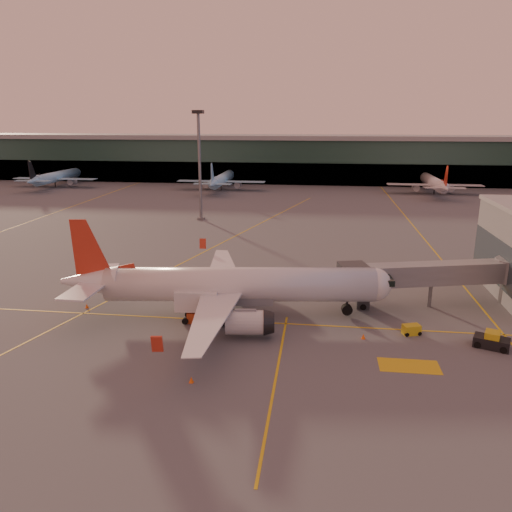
# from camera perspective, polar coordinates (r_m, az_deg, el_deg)

# --- Properties ---
(ground) EXTENTS (600.00, 600.00, 0.00)m
(ground) POSITION_cam_1_polar(r_m,az_deg,el_deg) (56.68, -2.07, -9.46)
(ground) COLOR #4C4F54
(ground) RESTS_ON ground
(taxi_markings) EXTENTS (100.12, 173.00, 0.01)m
(taxi_markings) POSITION_cam_1_polar(r_m,az_deg,el_deg) (99.38, -2.05, 1.60)
(taxi_markings) COLOR gold
(taxi_markings) RESTS_ON ground
(terminal) EXTENTS (400.00, 20.00, 17.60)m
(terminal) POSITION_cam_1_polar(r_m,az_deg,el_deg) (193.22, 4.91, 10.99)
(terminal) COLOR #19382D
(terminal) RESTS_ON ground
(mast_west_near) EXTENTS (2.40, 2.40, 25.60)m
(mast_west_near) POSITION_cam_1_polar(r_m,az_deg,el_deg) (120.44, -6.49, 11.13)
(mast_west_near) COLOR slate
(mast_west_near) RESTS_ON ground
(distant_aircraft_row) EXTENTS (290.00, 34.00, 13.00)m
(distant_aircraft_row) POSITION_cam_1_polar(r_m,az_deg,el_deg) (172.88, -2.56, 7.57)
(distant_aircraft_row) COLOR #8DCAEC
(distant_aircraft_row) RESTS_ON ground
(main_airplane) EXTENTS (40.72, 36.82, 12.29)m
(main_airplane) POSITION_cam_1_polar(r_m,az_deg,el_deg) (61.44, -3.11, -3.43)
(main_airplane) COLOR silver
(main_airplane) RESTS_ON ground
(jet_bridge) EXTENTS (25.19, 9.29, 6.02)m
(jet_bridge) POSITION_cam_1_polar(r_m,az_deg,el_deg) (69.14, 20.50, -2.07)
(jet_bridge) COLOR slate
(jet_bridge) RESTS_ON ground
(catering_truck) EXTENTS (5.29, 2.70, 3.96)m
(catering_truck) POSITION_cam_1_polar(r_m,az_deg,el_deg) (60.93, -6.71, -5.43)
(catering_truck) COLOR #A63A17
(catering_truck) RESTS_ON ground
(gpu_cart) EXTENTS (2.24, 1.75, 1.15)m
(gpu_cart) POSITION_cam_1_polar(r_m,az_deg,el_deg) (60.24, 17.34, -8.05)
(gpu_cart) COLOR gold
(gpu_cart) RESTS_ON ground
(pushback_tug) EXTENTS (4.04, 3.12, 1.84)m
(pushback_tug) POSITION_cam_1_polar(r_m,az_deg,el_deg) (60.01, 25.33, -8.79)
(pushback_tug) COLOR black
(pushback_tug) RESTS_ON ground
(cone_nose) EXTENTS (0.50, 0.50, 0.64)m
(cone_nose) POSITION_cam_1_polar(r_m,az_deg,el_deg) (62.32, 17.49, -7.51)
(cone_nose) COLOR #FF5C0D
(cone_nose) RESTS_ON ground
(cone_tail) EXTENTS (0.44, 0.44, 0.57)m
(cone_tail) POSITION_cam_1_polar(r_m,az_deg,el_deg) (68.91, -18.77, -5.42)
(cone_tail) COLOR #FF5C0D
(cone_tail) RESTS_ON ground
(cone_wing_right) EXTENTS (0.46, 0.46, 0.59)m
(cone_wing_right) POSITION_cam_1_polar(r_m,az_deg,el_deg) (48.44, -7.40, -13.85)
(cone_wing_right) COLOR #FF5C0D
(cone_wing_right) RESTS_ON ground
(cone_wing_left) EXTENTS (0.40, 0.40, 0.51)m
(cone_wing_left) POSITION_cam_1_polar(r_m,az_deg,el_deg) (78.35, -0.49, -2.06)
(cone_wing_left) COLOR #FF5C0D
(cone_wing_left) RESTS_ON ground
(cone_fwd) EXTENTS (0.46, 0.46, 0.59)m
(cone_fwd) POSITION_cam_1_polar(r_m,az_deg,el_deg) (57.87, 12.17, -8.97)
(cone_fwd) COLOR #FF5C0D
(cone_fwd) RESTS_ON ground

